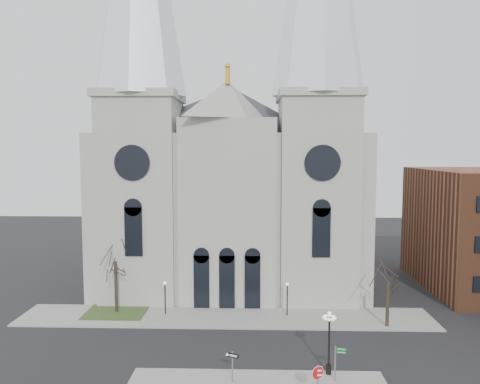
{
  "coord_description": "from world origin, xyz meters",
  "views": [
    {
      "loc": [
        2.75,
        -33.11,
        16.23
      ],
      "look_at": [
        1.49,
        8.0,
        12.56
      ],
      "focal_mm": 35.0,
      "sensor_mm": 36.0,
      "label": 1
    }
  ],
  "objects_px": {
    "stop_sign": "(318,377)",
    "one_way_sign": "(232,361)",
    "globe_lamp": "(329,335)",
    "street_name_sign": "(336,361)"
  },
  "relations": [
    {
      "from": "stop_sign",
      "to": "one_way_sign",
      "type": "distance_m",
      "value": 6.19
    },
    {
      "from": "stop_sign",
      "to": "globe_lamp",
      "type": "xyz_separation_m",
      "value": [
        1.37,
        4.22,
        1.05
      ]
    },
    {
      "from": "one_way_sign",
      "to": "stop_sign",
      "type": "bearing_deg",
      "value": -6.03
    },
    {
      "from": "street_name_sign",
      "to": "globe_lamp",
      "type": "bearing_deg",
      "value": 120.49
    },
    {
      "from": "one_way_sign",
      "to": "street_name_sign",
      "type": "relative_size",
      "value": 0.88
    },
    {
      "from": "one_way_sign",
      "to": "street_name_sign",
      "type": "bearing_deg",
      "value": 24.22
    },
    {
      "from": "stop_sign",
      "to": "street_name_sign",
      "type": "relative_size",
      "value": 1.05
    },
    {
      "from": "one_way_sign",
      "to": "street_name_sign",
      "type": "distance_m",
      "value": 7.26
    },
    {
      "from": "stop_sign",
      "to": "globe_lamp",
      "type": "distance_m",
      "value": 4.56
    },
    {
      "from": "stop_sign",
      "to": "globe_lamp",
      "type": "height_order",
      "value": "globe_lamp"
    }
  ]
}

